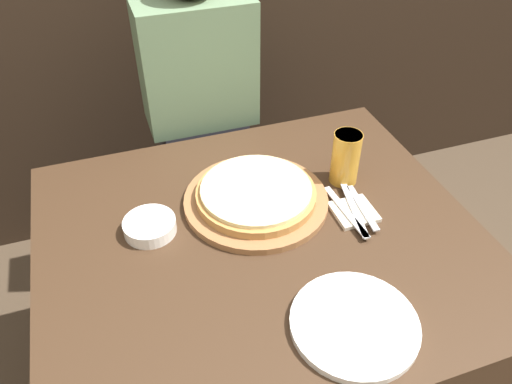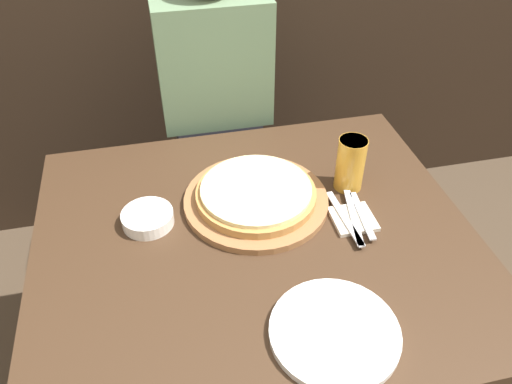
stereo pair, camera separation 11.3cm
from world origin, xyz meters
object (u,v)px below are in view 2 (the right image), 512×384
object	(u,v)px
dinner_plate	(334,332)
diner_person	(218,137)
beer_glass	(351,162)
dinner_knife	(353,215)
fork	(344,217)
side_bowl	(148,218)
spoon	(362,214)
pizza_on_board	(256,196)

from	to	relation	value
dinner_plate	diner_person	distance (m)	0.98
beer_glass	dinner_knife	size ratio (longest dim) A/B	0.73
fork	diner_person	world-z (taller)	diner_person
side_bowl	fork	bearing A→B (deg)	-11.76
spoon	diner_person	world-z (taller)	diner_person
beer_glass	dinner_knife	distance (m)	0.16
fork	spoon	distance (m)	0.05
spoon	dinner_knife	bearing A→B (deg)	180.00
beer_glass	fork	world-z (taller)	beer_glass
dinner_knife	diner_person	size ratio (longest dim) A/B	0.16
diner_person	pizza_on_board	bearing A→B (deg)	-87.03
diner_person	dinner_knife	bearing A→B (deg)	-67.48
dinner_knife	fork	bearing A→B (deg)	180.00
beer_glass	pizza_on_board	bearing A→B (deg)	-176.86
pizza_on_board	side_bowl	size ratio (longest dim) A/B	2.93
side_bowl	diner_person	bearing A→B (deg)	63.03
beer_glass	dinner_knife	xyz separation A→B (m)	(-0.04, -0.14, -0.07)
pizza_on_board	spoon	xyz separation A→B (m)	(0.26, -0.12, -0.01)
dinner_knife	diner_person	xyz separation A→B (m)	(-0.26, 0.64, -0.12)
dinner_plate	diner_person	world-z (taller)	diner_person
side_bowl	spoon	xyz separation A→B (m)	(0.56, -0.11, -0.00)
pizza_on_board	fork	world-z (taller)	pizza_on_board
pizza_on_board	dinner_plate	xyz separation A→B (m)	(0.07, -0.45, -0.02)
spoon	side_bowl	bearing A→B (deg)	169.27
side_bowl	spoon	size ratio (longest dim) A/B	0.73
beer_glass	side_bowl	size ratio (longest dim) A/B	1.17
pizza_on_board	diner_person	distance (m)	0.53
side_bowl	fork	world-z (taller)	side_bowl
side_bowl	spoon	distance (m)	0.57
pizza_on_board	fork	size ratio (longest dim) A/B	1.82
dinner_plate	spoon	distance (m)	0.38
pizza_on_board	beer_glass	world-z (taller)	beer_glass
dinner_plate	dinner_knife	distance (m)	0.37
side_bowl	diner_person	distance (m)	0.61
beer_glass	diner_person	bearing A→B (deg)	121.11
fork	dinner_knife	size ratio (longest dim) A/B	1.01
side_bowl	spoon	world-z (taller)	side_bowl
pizza_on_board	fork	xyz separation A→B (m)	(0.21, -0.12, -0.01)
fork	diner_person	xyz separation A→B (m)	(-0.24, 0.64, -0.12)
beer_glass	spoon	bearing A→B (deg)	-95.13
pizza_on_board	dinner_knife	xyz separation A→B (m)	(0.24, -0.12, -0.01)
side_bowl	fork	distance (m)	0.52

